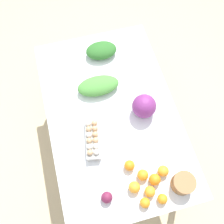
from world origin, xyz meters
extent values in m
plane|color=#C6B289|center=(0.00, 0.00, 0.00)|extent=(8.00, 8.00, 0.00)
cube|color=silver|center=(0.00, 0.00, 0.74)|extent=(1.50, 0.94, 0.03)
cylinder|color=brown|center=(-0.69, -0.41, 0.36)|extent=(0.06, 0.06, 0.72)
cylinder|color=brown|center=(-0.69, 0.41, 0.36)|extent=(0.06, 0.06, 0.72)
cylinder|color=brown|center=(0.69, 0.41, 0.36)|extent=(0.06, 0.06, 0.72)
sphere|color=#7A2D75|center=(0.04, 0.22, 0.84)|extent=(0.17, 0.17, 0.17)
cube|color=#A8A8A3|center=(0.17, -0.18, 0.78)|extent=(0.31, 0.14, 0.06)
sphere|color=white|center=(0.06, -0.19, 0.82)|extent=(0.04, 0.04, 0.04)
sphere|color=tan|center=(0.10, -0.19, 0.82)|extent=(0.04, 0.04, 0.04)
sphere|color=white|center=(0.14, -0.20, 0.82)|extent=(0.04, 0.04, 0.04)
sphere|color=tan|center=(0.19, -0.21, 0.82)|extent=(0.04, 0.04, 0.04)
sphere|color=white|center=(0.23, -0.21, 0.82)|extent=(0.04, 0.04, 0.04)
sphere|color=tan|center=(0.27, -0.22, 0.82)|extent=(0.04, 0.04, 0.04)
sphere|color=tan|center=(0.07, -0.14, 0.82)|extent=(0.04, 0.04, 0.04)
sphere|color=tan|center=(0.11, -0.15, 0.82)|extent=(0.04, 0.04, 0.04)
sphere|color=tan|center=(0.15, -0.16, 0.82)|extent=(0.04, 0.04, 0.04)
sphere|color=tan|center=(0.19, -0.17, 0.82)|extent=(0.04, 0.04, 0.04)
sphere|color=white|center=(0.23, -0.17, 0.82)|extent=(0.04, 0.04, 0.04)
sphere|color=white|center=(0.28, -0.18, 0.82)|extent=(0.04, 0.04, 0.04)
cylinder|color=#997047|center=(0.61, 0.30, 0.80)|extent=(0.14, 0.14, 0.10)
ellipsoid|color=#2D6B28|center=(-0.53, 0.05, 0.80)|extent=(0.18, 0.26, 0.10)
ellipsoid|color=#4C933D|center=(-0.22, -0.05, 0.80)|extent=(0.17, 0.32, 0.10)
sphere|color=maroon|center=(0.57, -0.19, 0.79)|extent=(0.07, 0.07, 0.07)
sphere|color=orange|center=(0.54, 0.14, 0.79)|extent=(0.08, 0.08, 0.08)
sphere|color=orange|center=(0.49, 0.08, 0.79)|extent=(0.07, 0.07, 0.07)
sphere|color=orange|center=(0.41, 0.01, 0.79)|extent=(0.07, 0.07, 0.07)
sphere|color=orange|center=(0.55, 0.00, 0.79)|extent=(0.08, 0.08, 0.08)
sphere|color=orange|center=(0.50, 0.21, 0.79)|extent=(0.07, 0.07, 0.07)
sphere|color=orange|center=(0.66, 0.15, 0.78)|extent=(0.06, 0.06, 0.06)
sphere|color=orange|center=(0.66, 0.04, 0.78)|extent=(0.07, 0.07, 0.07)
sphere|color=orange|center=(0.60, 0.09, 0.79)|extent=(0.07, 0.07, 0.07)
camera|label=1|loc=(0.71, -0.19, 2.43)|focal=40.00mm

